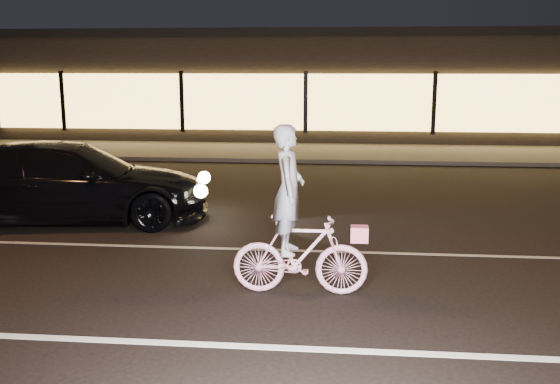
# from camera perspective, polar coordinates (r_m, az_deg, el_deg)

# --- Properties ---
(ground) EXTENTS (90.00, 90.00, 0.00)m
(ground) POSITION_cam_1_polar(r_m,az_deg,el_deg) (8.19, -3.63, -9.33)
(ground) COLOR black
(ground) RESTS_ON ground
(lane_stripe_near) EXTENTS (60.00, 0.12, 0.01)m
(lane_stripe_near) POSITION_cam_1_polar(r_m,az_deg,el_deg) (6.83, -5.68, -13.75)
(lane_stripe_near) COLOR silver
(lane_stripe_near) RESTS_ON ground
(lane_stripe_far) EXTENTS (60.00, 0.10, 0.01)m
(lane_stripe_far) POSITION_cam_1_polar(r_m,az_deg,el_deg) (10.06, -1.83, -5.28)
(lane_stripe_far) COLOR gray
(lane_stripe_far) RESTS_ON ground
(sidewalk) EXTENTS (30.00, 4.00, 0.12)m
(sidewalk) POSITION_cam_1_polar(r_m,az_deg,el_deg) (20.79, 2.04, 3.66)
(sidewalk) COLOR #383533
(sidewalk) RESTS_ON ground
(storefront) EXTENTS (25.40, 8.42, 4.20)m
(storefront) POSITION_cam_1_polar(r_m,az_deg,el_deg) (26.56, 2.87, 9.89)
(storefront) COLOR black
(storefront) RESTS_ON ground
(cyclist) EXTENTS (1.75, 0.60, 2.20)m
(cyclist) POSITION_cam_1_polar(r_m,az_deg,el_deg) (7.98, 1.56, -3.98)
(cyclist) COLOR #E23F82
(cyclist) RESTS_ON ground
(sedan) EXTENTS (5.44, 2.94, 1.50)m
(sedan) POSITION_cam_1_polar(r_m,az_deg,el_deg) (12.35, -18.65, 0.83)
(sedan) COLOR black
(sedan) RESTS_ON ground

